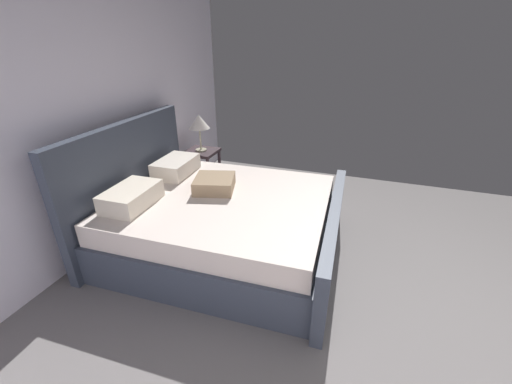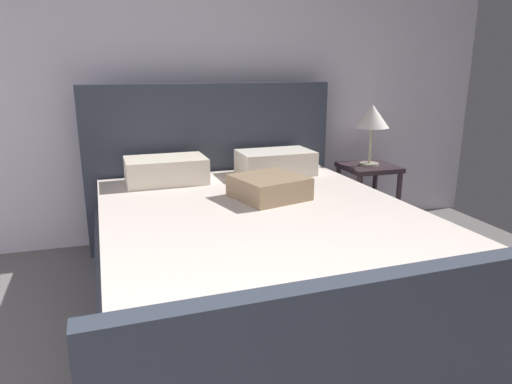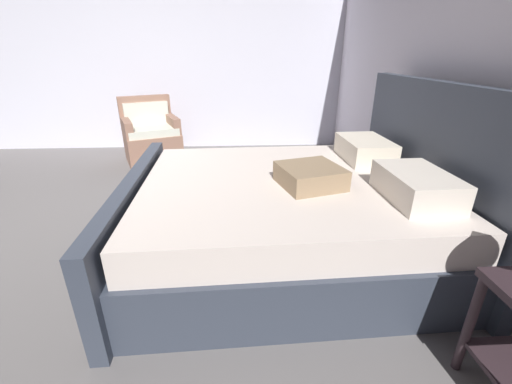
% 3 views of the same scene
% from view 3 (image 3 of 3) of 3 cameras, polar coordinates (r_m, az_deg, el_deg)
% --- Properties ---
extents(ground_plane, '(5.72, 6.53, 0.02)m').
position_cam_3_polar(ground_plane, '(3.43, -31.32, -6.40)').
color(ground_plane, slate).
extents(wall_back, '(5.84, 0.12, 2.65)m').
position_cam_3_polar(wall_back, '(3.11, 31.39, 17.03)').
color(wall_back, silver).
rests_on(wall_back, ground).
extents(wall_side_left, '(0.12, 6.65, 2.65)m').
position_cam_3_polar(wall_side_left, '(5.77, -20.82, 20.27)').
color(wall_side_left, silver).
rests_on(wall_side_left, ground).
extents(bed, '(2.06, 2.37, 1.30)m').
position_cam_3_polar(bed, '(2.56, 6.25, -3.33)').
color(bed, '#373E4C').
rests_on(bed, ground).
extents(armchair, '(0.95, 0.95, 0.90)m').
position_cam_3_polar(armchair, '(5.01, -17.74, 9.02)').
color(armchair, '#946A56').
rests_on(armchair, ground).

